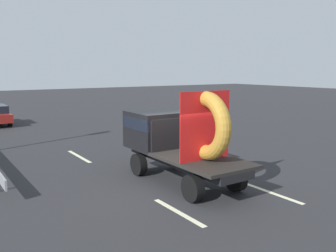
% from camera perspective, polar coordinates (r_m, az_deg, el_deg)
% --- Properties ---
extents(ground_plane, '(120.00, 120.00, 0.00)m').
position_cam_1_polar(ground_plane, '(12.42, 1.23, -9.03)').
color(ground_plane, '#28282B').
extents(flatbed_truck, '(2.02, 5.11, 3.16)m').
position_cam_1_polar(flatbed_truck, '(12.73, 0.87, -1.53)').
color(flatbed_truck, black).
rests_on(flatbed_truck, ground_plane).
extents(lane_dash_left_near, '(0.16, 2.28, 0.01)m').
position_cam_1_polar(lane_dash_left_near, '(10.14, 1.62, -13.23)').
color(lane_dash_left_near, beige).
rests_on(lane_dash_left_near, ground_plane).
extents(lane_dash_left_far, '(0.16, 2.62, 0.01)m').
position_cam_1_polar(lane_dash_left_far, '(16.65, -13.65, -4.61)').
color(lane_dash_left_far, beige).
rests_on(lane_dash_left_far, ground_plane).
extents(lane_dash_right_near, '(0.16, 2.28, 0.01)m').
position_cam_1_polar(lane_dash_right_near, '(12.01, 15.93, -9.99)').
color(lane_dash_right_near, beige).
rests_on(lane_dash_right_near, ground_plane).
extents(lane_dash_right_far, '(0.16, 2.97, 0.01)m').
position_cam_1_polar(lane_dash_right_far, '(18.05, -3.75, -3.33)').
color(lane_dash_right_far, beige).
rests_on(lane_dash_right_far, ground_plane).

